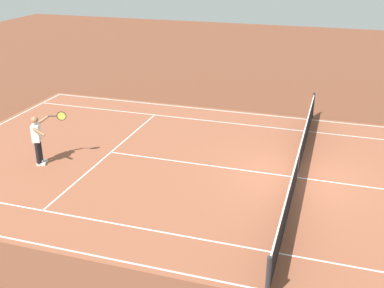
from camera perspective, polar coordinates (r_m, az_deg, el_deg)
The scene contains 5 objects.
ground_plane at distance 15.10m, azimuth 12.53°, elevation -3.96°, with size 60.00×60.00×0.00m, color brown.
court_slab at distance 15.10m, azimuth 12.53°, elevation -3.96°, with size 24.20×11.40×0.00m, color #935138.
court_line_markings at distance 15.10m, azimuth 12.53°, elevation -3.95°, with size 23.85×11.05×0.01m.
tennis_net at distance 14.89m, azimuth 12.69°, elevation -2.27°, with size 0.10×11.70×1.08m.
tennis_player_near at distance 16.08m, azimuth -18.06°, elevation 0.74°, with size 0.94×0.91×1.70m.
Camera 1 is at (-0.85, 13.51, 6.69)m, focal length 44.25 mm.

